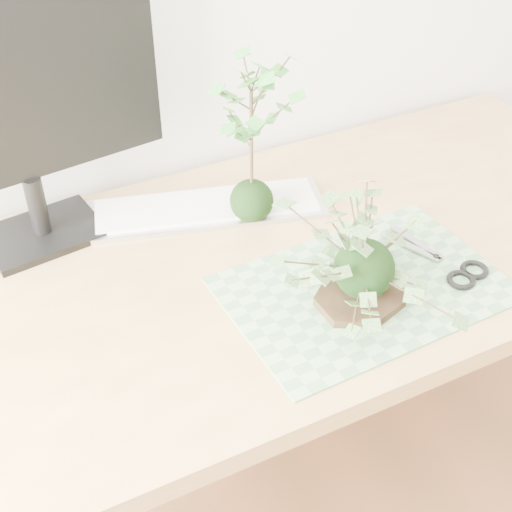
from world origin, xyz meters
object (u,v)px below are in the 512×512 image
monitor (13,106)px  keyboard (207,208)px  ivy_kokedama (367,246)px  desk (274,295)px  maple_kokedama (251,103)px

monitor → keyboard: bearing=-20.6°
ivy_kokedama → desk: bearing=115.1°
maple_kokedama → ivy_kokedama: bearing=-78.7°
desk → maple_kokedama: (0.02, 0.13, 0.33)m
desk → monitor: monitor is taller
desk → maple_kokedama: maple_kokedama is taller
ivy_kokedama → monitor: monitor is taller
ivy_kokedama → maple_kokedama: (-0.06, 0.29, 0.13)m
ivy_kokedama → maple_kokedama: bearing=101.3°
desk → ivy_kokedama: bearing=-64.9°
ivy_kokedama → keyboard: 0.39m
keyboard → monitor: monitor is taller
desk → keyboard: bearing=104.7°
desk → ivy_kokedama: size_ratio=4.90×
desk → maple_kokedama: size_ratio=4.58×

